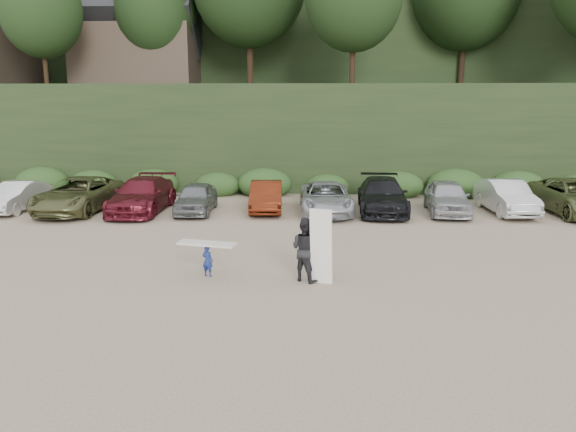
{
  "coord_description": "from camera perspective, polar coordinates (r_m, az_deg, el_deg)",
  "views": [
    {
      "loc": [
        0.33,
        -15.79,
        5.33
      ],
      "look_at": [
        -0.65,
        3.0,
        1.3
      ],
      "focal_mm": 35.0,
      "sensor_mm": 36.0,
      "label": 1
    }
  ],
  "objects": [
    {
      "name": "ground",
      "position": [
        16.67,
        1.69,
        -6.56
      ],
      "size": [
        120.0,
        120.0,
        0.0
      ],
      "primitive_type": "plane",
      "color": "tan",
      "rests_on": "ground"
    },
    {
      "name": "hillside_backdrop",
      "position": [
        52.05,
        2.44,
        18.57
      ],
      "size": [
        90.0,
        41.5,
        28.0
      ],
      "color": "black",
      "rests_on": "ground"
    },
    {
      "name": "parked_cars",
      "position": [
        26.22,
        7.12,
        1.95
      ],
      "size": [
        39.33,
        6.46,
        1.61
      ],
      "color": "#99999D",
      "rests_on": "ground"
    },
    {
      "name": "child_surfer",
      "position": [
        17.01,
        -8.2,
        -3.77
      ],
      "size": [
        1.82,
        0.85,
        1.06
      ],
      "color": "navy",
      "rests_on": "ground"
    },
    {
      "name": "adult_surfer",
      "position": [
        16.38,
        1.92,
        -3.38
      ],
      "size": [
        1.38,
        1.11,
        2.23
      ],
      "color": "black",
      "rests_on": "ground"
    }
  ]
}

